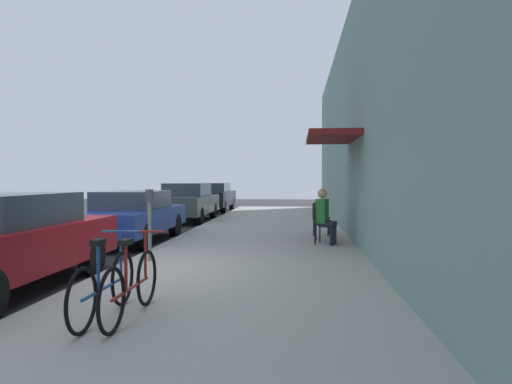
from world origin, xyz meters
name	(u,v)px	position (x,y,z in m)	size (l,w,h in m)	color
ground_plane	(107,276)	(0.00, 0.00, 0.00)	(60.00, 60.00, 0.00)	#2D2D30
sidewalk_slab	(252,255)	(2.25, 2.00, 0.06)	(4.50, 32.00, 0.12)	#9E9B93
building_facade	(372,109)	(4.65, 2.01, 3.03)	(1.40, 32.00, 6.07)	gray
parked_car_1	(131,215)	(-1.10, 4.13, 0.69)	(1.80, 4.40, 1.32)	navy
parked_car_2	(187,202)	(-1.10, 10.14, 0.76)	(1.80, 4.40, 1.47)	#47514C
parked_car_3	(213,197)	(-1.10, 15.61, 0.75)	(1.80, 4.40, 1.44)	black
parking_meter	(150,219)	(0.45, 0.88, 0.89)	(0.12, 0.10, 1.32)	slate
bicycle_0	(104,285)	(1.09, -2.63, 0.48)	(0.46, 1.71, 0.90)	black
bicycle_1	(131,285)	(1.38, -2.61, 0.48)	(0.46, 1.71, 0.90)	black
cafe_chair_0	(322,222)	(3.75, 3.37, 0.62)	(0.56, 0.56, 0.87)	black
seated_patron_0	(325,214)	(3.80, 3.35, 0.82)	(0.51, 0.47, 1.29)	#232838
cafe_chair_1	(320,220)	(3.74, 4.12, 0.62)	(0.46, 0.46, 0.87)	black
cafe_chair_2	(319,216)	(3.74, 5.08, 0.62)	(0.50, 0.50, 0.87)	black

